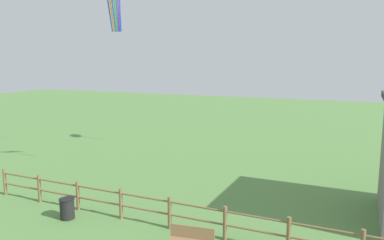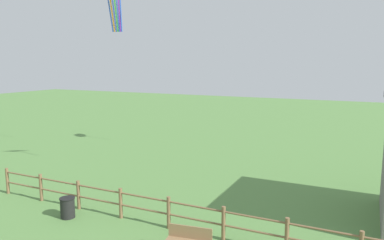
{
  "view_description": "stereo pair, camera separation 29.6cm",
  "coord_description": "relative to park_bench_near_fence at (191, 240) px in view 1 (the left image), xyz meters",
  "views": [
    {
      "loc": [
        6.23,
        -4.68,
        6.12
      ],
      "look_at": [
        0.0,
        8.94,
        3.82
      ],
      "focal_mm": 35.0,
      "sensor_mm": 36.0,
      "label": 1
    },
    {
      "loc": [
        6.5,
        -4.55,
        6.12
      ],
      "look_at": [
        0.0,
        8.94,
        3.82
      ],
      "focal_mm": 35.0,
      "sensor_mm": 36.0,
      "label": 2
    }
  ],
  "objects": [
    {
      "name": "park_bench_near_fence",
      "position": [
        0.0,
        0.0,
        0.0
      ],
      "size": [
        1.53,
        0.61,
        0.89
      ],
      "color": "olive",
      "rests_on": "ground_plane"
    },
    {
      "name": "wooden_fence",
      "position": [
        -1.5,
        1.34,
        0.22
      ],
      "size": [
        17.52,
        0.14,
        1.23
      ],
      "color": "brown",
      "rests_on": "ground_plane"
    },
    {
      "name": "trash_bin",
      "position": [
        -5.61,
        0.45,
        -0.06
      ],
      "size": [
        0.61,
        0.61,
        0.82
      ],
      "color": "black",
      "rests_on": "ground_plane"
    }
  ]
}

